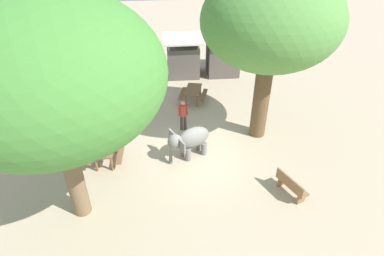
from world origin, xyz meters
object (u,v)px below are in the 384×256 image
elephant (190,140)px  shade_tree_main (47,76)px  picnic_table_far (105,151)px  market_stall_white (183,59)px  market_stall_teal (223,57)px  wooden_bench (291,185)px  picnic_table_near (193,92)px  person_handler (183,113)px  shade_tree_secondary (272,22)px

elephant → shade_tree_main: bearing=8.2°
elephant → picnic_table_far: size_ratio=1.28×
market_stall_white → market_stall_teal: same height
wooden_bench → market_stall_teal: 11.32m
picnic_table_near → market_stall_white: 3.67m
wooden_bench → picnic_table_far: (-7.25, 2.65, 0.12)m
shade_tree_main → picnic_table_far: size_ratio=5.03×
market_stall_teal → picnic_table_near: bearing=-122.3°
shade_tree_main → picnic_table_near: bearing=58.4°
person_handler → market_stall_white: size_ratio=0.64×
shade_tree_main → shade_tree_secondary: size_ratio=1.03×
market_stall_white → market_stall_teal: 2.60m
shade_tree_main → shade_tree_secondary: bearing=29.3°
shade_tree_main → picnic_table_far: bearing=79.1°
shade_tree_main → shade_tree_secondary: (7.58, 4.25, 0.05)m
market_stall_white → wooden_bench: bearing=-73.6°
picnic_table_near → picnic_table_far: same height
picnic_table_far → market_stall_teal: size_ratio=0.61×
elephant → person_handler: person_handler is taller
elephant → wooden_bench: 4.55m
picnic_table_near → market_stall_white: market_stall_white is taller
person_handler → picnic_table_far: bearing=-67.0°
shade_tree_secondary → picnic_table_near: (-2.80, 3.52, -4.84)m
wooden_bench → person_handler: bearing=-166.0°
market_stall_teal → elephant: bearing=-108.8°
person_handler → shade_tree_main: (-4.02, -4.93, 4.42)m
market_stall_white → picnic_table_far: bearing=-114.5°
person_handler → picnic_table_near: person_handler is taller
market_stall_teal → wooden_bench: bearing=-86.3°
person_handler → market_stall_white: 6.47m
elephant → market_stall_white: market_stall_white is taller
picnic_table_far → market_stall_white: market_stall_white is taller
elephant → picnic_table_near: bearing=-123.2°
person_handler → wooden_bench: person_handler is taller
shade_tree_main → picnic_table_near: size_ratio=4.25×
shade_tree_secondary → person_handler: bearing=169.2°
shade_tree_secondary → wooden_bench: shade_tree_secondary is taller
elephant → wooden_bench: elephant is taller
wooden_bench → picnic_table_far: 7.72m
picnic_table_far → wooden_bench: bearing=71.6°
person_handler → wooden_bench: bearing=29.1°
market_stall_white → person_handler: bearing=-93.9°
elephant → market_stall_teal: size_ratio=0.78×
person_handler → shade_tree_secondary: 5.76m
market_stall_white → market_stall_teal: size_ratio=1.00×
shade_tree_main → market_stall_white: (4.46, 11.39, -4.23)m
elephant → market_stall_teal: market_stall_teal is taller
wooden_bench → picnic_table_far: wooden_bench is taller
shade_tree_secondary → elephant: bearing=-157.3°
shade_tree_main → person_handler: bearing=50.8°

